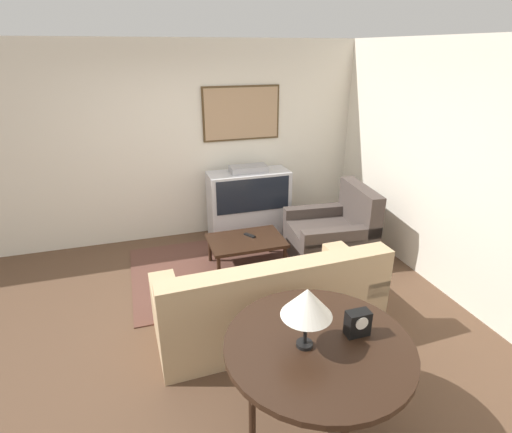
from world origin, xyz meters
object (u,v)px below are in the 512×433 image
Objects in this scene: tv at (249,204)px; mantel_clock at (358,323)px; couch at (269,304)px; console_table at (318,351)px; armchair at (332,236)px; table_lamp at (307,303)px; coffee_table at (246,242)px.

mantel_clock is at bearing -93.70° from tv.
console_table is (-0.06, -1.15, 0.42)m from couch.
tv reaches higher than mantel_clock.
table_lamp reaches higher than armchair.
couch is 1.41m from table_lamp.
armchair reaches higher than couch.
armchair is 1.16× the size of coffee_table.
couch is at bearing -41.72° from armchair.
armchair is 5.98× the size of mantel_clock.
couch reaches higher than coffee_table.
tv is 6.40× the size of mantel_clock.
coffee_table is at bearing -87.64° from armchair.
armchair is 2.88m from table_lamp.
tv is 3.33m from console_table.
tv is 0.53× the size of couch.
armchair is 2.65m from mantel_clock.
couch is 1.22m from console_table.
tv reaches higher than armchair.
table_lamp is (-1.46, -2.35, 0.83)m from armchair.
armchair is at bearing 65.32° from mantel_clock.
tv is at bearing 79.74° from table_lamp.
coffee_table is 5.16× the size of mantel_clock.
tv is 1.29m from armchair.
armchair is 2.75m from console_table.
armchair is at bearing -47.17° from tv.
tv is at bearing -103.17° from couch.
coffee_table is 2.47m from mantel_clock.
mantel_clock is (-0.21, -3.28, 0.38)m from tv.
mantel_clock reaches higher than console_table.
armchair is 0.85× the size of console_table.
console_table is 7.00× the size of mantel_clock.
table_lamp is at bearing 80.18° from couch.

